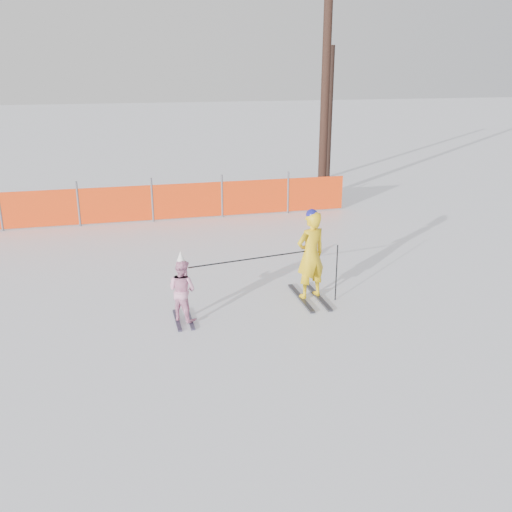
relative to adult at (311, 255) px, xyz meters
The scene contains 6 objects.
ground 1.56m from the adult, 148.52° to the right, with size 120.00×120.00×0.00m, color white.
adult is the anchor object (origin of this frame).
child 2.52m from the adult, behind, with size 0.67×0.87×1.28m.
ski_poles 0.71m from the adult, 163.37° to the right, with size 2.81×0.39×1.09m.
safety_fence 7.93m from the adult, 126.10° to the left, with size 15.76×0.06×1.25m.
tree_trunks 10.35m from the adult, 68.00° to the left, with size 1.66×3.45×7.47m.
Camera 1 is at (-2.35, -8.86, 4.26)m, focal length 40.00 mm.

